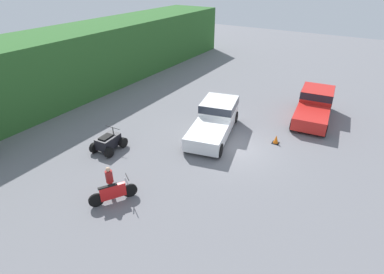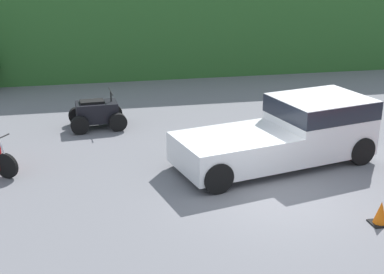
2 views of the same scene
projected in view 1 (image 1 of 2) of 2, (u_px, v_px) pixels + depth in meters
ground_plane at (235, 148)px, 18.10m from camera, size 80.00×80.00×0.00m
hillside_backdrop at (55, 67)px, 24.09m from camera, size 44.00×6.00×5.11m
pickup_truck_red at (315, 104)px, 21.53m from camera, size 5.71×2.79×1.82m
pickup_truck_second at (215, 118)px, 19.53m from camera, size 6.02×3.43×1.82m
dirt_bike at (113, 193)px, 13.78m from camera, size 1.96×1.31×1.17m
quad_atv at (108, 142)px, 17.73m from camera, size 1.97×1.48×1.27m
rider_person at (110, 180)px, 13.93m from camera, size 0.46×0.46×1.64m
traffic_cone at (276, 140)px, 18.50m from camera, size 0.42×0.42×0.55m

